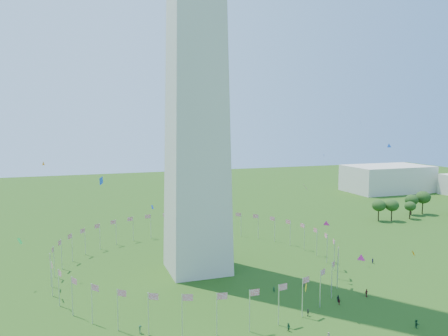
{
  "coord_description": "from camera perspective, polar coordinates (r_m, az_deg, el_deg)",
  "views": [
    {
      "loc": [
        -33.27,
        -69.82,
        43.56
      ],
      "look_at": [
        3.07,
        35.0,
        31.53
      ],
      "focal_mm": 35.0,
      "sensor_mm": 36.0,
      "label": 1
    }
  ],
  "objects": [
    {
      "name": "crowd",
      "position": [
        98.67,
        11.72,
        -19.59
      ],
      "size": [
        86.34,
        64.31,
        1.96
      ],
      "color": "gray",
      "rests_on": "ground"
    },
    {
      "name": "gov_building_east_a",
      "position": [
        288.4,
        20.54,
        -1.29
      ],
      "size": [
        50.0,
        30.0,
        16.0
      ],
      "primitive_type": "cube",
      "color": "beige",
      "rests_on": "ground"
    },
    {
      "name": "flag_ring",
      "position": [
        130.35,
        -3.51,
        -11.26
      ],
      "size": [
        80.24,
        80.24,
        9.0
      ],
      "color": "silver",
      "rests_on": "ground"
    },
    {
      "name": "kites_aloft",
      "position": [
        105.96,
        7.2,
        -6.36
      ],
      "size": [
        99.13,
        64.9,
        40.01
      ],
      "color": "#CC2699",
      "rests_on": "ground"
    },
    {
      "name": "tree_line_east",
      "position": [
        218.98,
        24.52,
        -4.55
      ],
      "size": [
        53.1,
        15.89,
        10.74
      ],
      "color": "#274E1A",
      "rests_on": "ground"
    }
  ]
}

